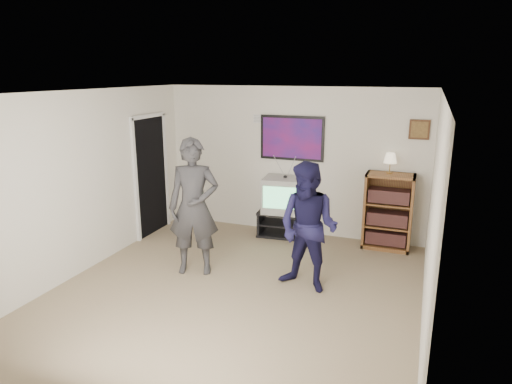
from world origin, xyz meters
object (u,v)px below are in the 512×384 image
Objects in this scene: bookshelf at (388,212)px; person_tall at (194,207)px; media_stand at (284,223)px; person_short at (308,228)px; crt_television at (285,195)px.

person_tall is (-2.42, -1.87, 0.34)m from bookshelf.
person_short is at bearing -69.04° from media_stand.
person_short reaches higher than bookshelf.
bookshelf is 3.07m from person_tall.
person_tall reaches higher than media_stand.
bookshelf is at bearing 78.90° from person_short.
media_stand is 2.09m from person_tall.
person_short is (-0.82, -1.83, 0.23)m from bookshelf.
media_stand is at bearing 49.19° from person_tall.
crt_television is 1.69m from bookshelf.
person_tall is 1.60m from person_short.
media_stand is at bearing 129.05° from person_short.
person_tall is (-0.73, -1.82, 0.22)m from crt_television.
media_stand is 0.75× the size of bookshelf.
bookshelf is 0.64× the size of person_tall.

